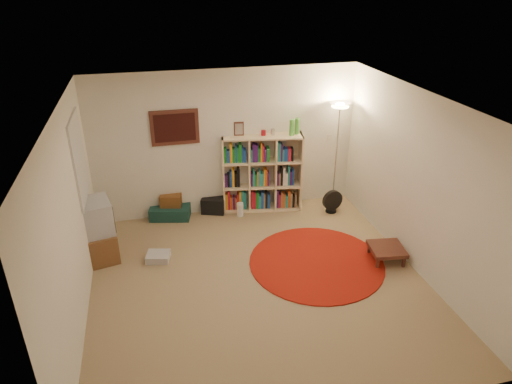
% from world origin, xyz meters
% --- Properties ---
extents(room, '(4.54, 4.54, 2.54)m').
position_xyz_m(room, '(-0.05, 0.05, 1.26)').
color(room, '#977C58').
rests_on(room, ground).
extents(bookshelf, '(1.42, 0.62, 1.65)m').
position_xyz_m(bookshelf, '(0.57, 2.16, 0.67)').
color(bookshelf, '#FFDDAA').
rests_on(bookshelf, ground).
extents(floor_lamp, '(0.44, 0.44, 1.88)m').
position_xyz_m(floor_lamp, '(1.91, 2.03, 1.56)').
color(floor_lamp, silver).
rests_on(floor_lamp, ground).
extents(floor_fan, '(0.37, 0.22, 0.42)m').
position_xyz_m(floor_fan, '(1.75, 1.68, 0.21)').
color(floor_fan, black).
rests_on(floor_fan, ground).
extents(tv_stand, '(0.57, 0.72, 0.93)m').
position_xyz_m(tv_stand, '(-2.14, 1.19, 0.45)').
color(tv_stand, brown).
rests_on(tv_stand, ground).
extents(dvd_box, '(0.39, 0.35, 0.11)m').
position_xyz_m(dvd_box, '(-1.32, 0.90, 0.06)').
color(dvd_box, '#BAB9BE').
rests_on(dvd_box, ground).
extents(suitcase, '(0.76, 0.58, 0.22)m').
position_xyz_m(suitcase, '(-1.04, 2.19, 0.11)').
color(suitcase, '#143732').
rests_on(suitcase, ground).
extents(wicker_basket, '(0.41, 0.33, 0.20)m').
position_xyz_m(wicker_basket, '(-1.02, 2.21, 0.32)').
color(wicker_basket, brown).
rests_on(wicker_basket, suitcase).
extents(duffel_bag, '(0.49, 0.45, 0.28)m').
position_xyz_m(duffel_bag, '(-0.27, 2.22, 0.14)').
color(duffel_bag, black).
rests_on(duffel_bag, ground).
extents(paper_towel, '(0.13, 0.13, 0.24)m').
position_xyz_m(paper_towel, '(0.14, 1.94, 0.12)').
color(paper_towel, silver).
rests_on(paper_towel, ground).
extents(red_rug, '(1.98, 1.98, 0.02)m').
position_xyz_m(red_rug, '(0.94, 0.27, 0.01)').
color(red_rug, maroon).
rests_on(red_rug, ground).
extents(side_table, '(0.55, 0.55, 0.22)m').
position_xyz_m(side_table, '(1.96, 0.09, 0.19)').
color(side_table, '#431E17').
rests_on(side_table, ground).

